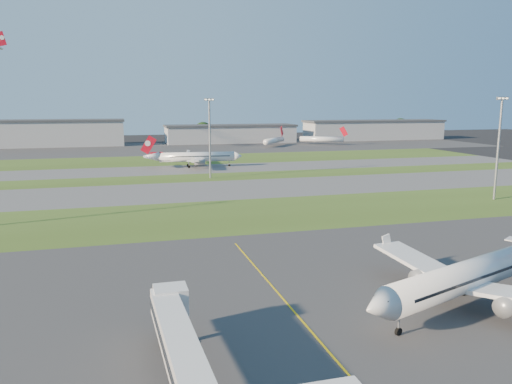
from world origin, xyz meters
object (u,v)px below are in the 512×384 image
object	(u,v)px
airliner_parked	(470,276)
mini_jet_far	(322,139)
jet_bridge	(184,361)
mini_jet_near	(274,140)
light_mast_centre	(210,133)
airliner_taxiing	(196,157)
light_mast_east	(499,141)

from	to	relation	value
airliner_parked	mini_jet_far	xyz separation A→B (m)	(78.54, 229.36, -0.62)
jet_bridge	mini_jet_far	world-z (taller)	mini_jet_far
mini_jet_near	light_mast_centre	world-z (taller)	light_mast_centre
airliner_parked	mini_jet_near	distance (m)	231.32
airliner_taxiing	light_mast_centre	world-z (taller)	light_mast_centre
jet_bridge	airliner_parked	world-z (taller)	airliner_parked
light_mast_east	airliner_taxiing	bearing A→B (deg)	126.19
jet_bridge	light_mast_centre	distance (m)	126.17
jet_bridge	light_mast_centre	size ratio (longest dim) A/B	1.04
airliner_taxiing	mini_jet_far	distance (m)	124.51
mini_jet_far	mini_jet_near	bearing A→B (deg)	-143.18
mini_jet_near	light_mast_centre	bearing A→B (deg)	-168.54
airliner_taxiing	light_mast_east	bearing A→B (deg)	130.90
jet_bridge	mini_jet_near	xyz separation A→B (m)	(83.03, 237.26, -0.73)
airliner_taxiing	light_mast_centre	distance (m)	31.92
light_mast_centre	light_mast_east	xyz separation A→B (m)	(63.00, -56.00, 0.00)
jet_bridge	airliner_parked	bearing A→B (deg)	17.11
jet_bridge	light_mast_centre	world-z (taller)	light_mast_centre
airliner_taxiing	light_mast_east	world-z (taller)	light_mast_east
jet_bridge	mini_jet_far	xyz separation A→B (m)	(113.94, 240.25, -0.73)
light_mast_centre	light_mast_east	bearing A→B (deg)	-41.63
jet_bridge	light_mast_east	world-z (taller)	light_mast_east
airliner_parked	mini_jet_near	world-z (taller)	airliner_parked
airliner_parked	light_mast_east	world-z (taller)	light_mast_east
airliner_parked	light_mast_centre	world-z (taller)	light_mast_centre
airliner_parked	mini_jet_near	xyz separation A→B (m)	(47.64, 226.36, -0.62)
airliner_parked	airliner_taxiing	xyz separation A→B (m)	(-10.50, 142.34, -0.01)
jet_bridge	light_mast_east	bearing A→B (deg)	37.44
airliner_parked	mini_jet_near	size ratio (longest dim) A/B	1.46
airliner_parked	airliner_taxiing	bearing A→B (deg)	74.42
airliner_parked	light_mast_east	xyz separation A→B (m)	(52.42, 56.34, 10.91)
jet_bridge	mini_jet_far	bearing A→B (deg)	64.63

